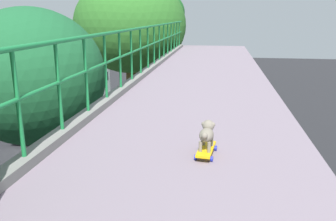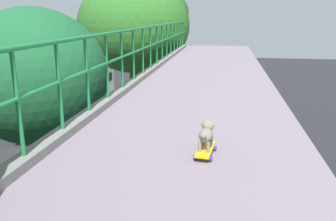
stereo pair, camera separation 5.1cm
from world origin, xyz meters
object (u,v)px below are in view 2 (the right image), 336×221
object	(u,v)px
city_bus	(72,94)
small_dog	(206,133)
car_green_fifth	(38,183)
toy_skateboard	(205,150)

from	to	relation	value
city_bus	small_dog	size ratio (longest dim) A/B	29.39
car_green_fifth	toy_skateboard	world-z (taller)	toy_skateboard
city_bus	small_dog	xyz separation A→B (m)	(10.31, -18.55, 4.12)
small_dog	car_green_fifth	bearing A→B (deg)	131.36
car_green_fifth	city_bus	bearing A→B (deg)	107.03
car_green_fifth	toy_skateboard	bearing A→B (deg)	-48.70
toy_skateboard	small_dog	world-z (taller)	small_dog
toy_skateboard	small_dog	bearing A→B (deg)	77.46
car_green_fifth	city_bus	size ratio (longest dim) A/B	0.35
city_bus	toy_skateboard	world-z (taller)	toy_skateboard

